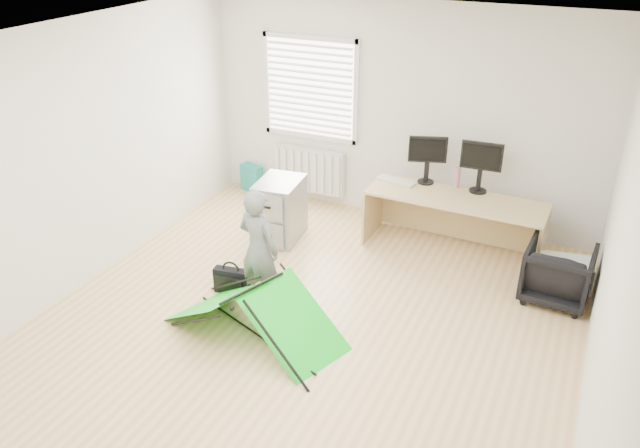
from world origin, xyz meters
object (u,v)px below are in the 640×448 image
at_px(monitor_right, 480,174).
at_px(person, 259,248).
at_px(filing_cabinet, 280,210).
at_px(office_chair, 558,273).
at_px(laptop_bag, 232,281).
at_px(monitor_left, 427,166).
at_px(kite, 254,312).
at_px(storage_crate, 565,273).
at_px(desk, 453,225).
at_px(thermos, 457,178).

bearing_deg(monitor_right, person, -131.50).
bearing_deg(filing_cabinet, office_chair, -6.09).
height_order(office_chair, laptop_bag, office_chair).
bearing_deg(monitor_left, filing_cabinet, -170.47).
xyz_separation_m(kite, storage_crate, (2.57, 2.14, -0.11)).
bearing_deg(desk, monitor_right, 57.62).
relative_size(monitor_right, kite, 0.28).
distance_m(thermos, office_chair, 1.61).
relative_size(monitor_left, laptop_bag, 1.21).
bearing_deg(monitor_right, filing_cabinet, -162.31).
xyz_separation_m(monitor_left, thermos, (0.36, 0.01, -0.09)).
distance_m(monitor_left, office_chair, 1.93).
xyz_separation_m(filing_cabinet, office_chair, (3.18, 0.00, -0.07)).
bearing_deg(kite, monitor_right, 81.41).
bearing_deg(office_chair, desk, -20.67).
height_order(office_chair, person, person).
xyz_separation_m(monitor_left, monitor_right, (0.62, -0.00, 0.01)).
xyz_separation_m(monitor_left, kite, (-0.86, -2.63, -0.64)).
bearing_deg(laptop_bag, office_chair, 13.80).
bearing_deg(office_chair, storage_crate, -98.62).
height_order(person, laptop_bag, person).
distance_m(thermos, storage_crate, 1.59).
bearing_deg(office_chair, monitor_left, -22.87).
distance_m(desk, person, 2.40).
xyz_separation_m(filing_cabinet, storage_crate, (3.25, 0.32, -0.23)).
xyz_separation_m(filing_cabinet, monitor_left, (1.54, 0.81, 0.52)).
bearing_deg(storage_crate, kite, -140.22).
relative_size(office_chair, kite, 0.40).
relative_size(storage_crate, laptop_bag, 1.41).
distance_m(filing_cabinet, monitor_left, 1.82).
height_order(filing_cabinet, storage_crate, filing_cabinet).
bearing_deg(laptop_bag, person, -12.41).
bearing_deg(storage_crate, person, -149.69).
distance_m(monitor_right, kite, 3.08).
distance_m(monitor_left, kite, 2.84).
distance_m(monitor_left, storage_crate, 1.94).
xyz_separation_m(monitor_left, person, (-1.07, -2.12, -0.27)).
bearing_deg(office_chair, thermos, -29.39).
height_order(monitor_right, office_chair, monitor_right).
distance_m(office_chair, kite, 3.10).
relative_size(desk, storage_crate, 3.87).
bearing_deg(filing_cabinet, desk, 9.21).
height_order(thermos, laptop_bag, thermos).
bearing_deg(monitor_left, monitor_right, -18.53).
distance_m(desk, kite, 2.69).
xyz_separation_m(monitor_left, office_chair, (1.65, -0.81, -0.60)).
bearing_deg(laptop_bag, storage_crate, 18.11).
distance_m(thermos, person, 2.58).
height_order(person, storage_crate, person).
distance_m(person, kite, 0.66).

